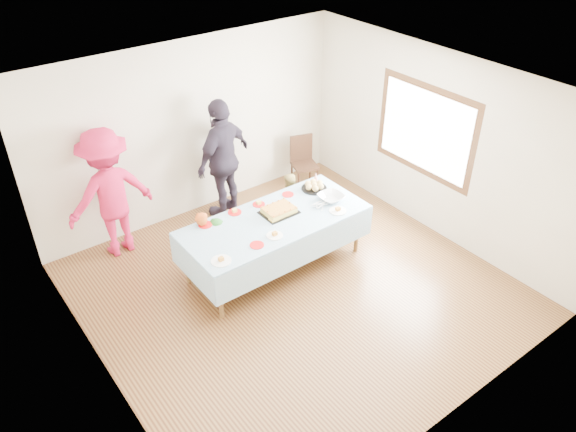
% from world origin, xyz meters
% --- Properties ---
extents(ground, '(5.00, 5.00, 0.00)m').
position_xyz_m(ground, '(0.00, 0.00, 0.00)').
color(ground, '#472614').
rests_on(ground, ground).
extents(room_walls, '(5.04, 5.04, 2.72)m').
position_xyz_m(room_walls, '(0.05, 0.00, 1.77)').
color(room_walls, '#C0B69D').
rests_on(room_walls, ground).
extents(party_table, '(2.50, 1.10, 0.78)m').
position_xyz_m(party_table, '(0.08, 0.54, 0.72)').
color(party_table, brown).
rests_on(party_table, ground).
extents(birthday_cake, '(0.47, 0.36, 0.08)m').
position_xyz_m(birthday_cake, '(0.21, 0.62, 0.82)').
color(birthday_cake, black).
rests_on(birthday_cake, party_table).
extents(rolls_tray, '(0.36, 0.36, 0.11)m').
position_xyz_m(rolls_tray, '(0.98, 0.82, 0.83)').
color(rolls_tray, black).
rests_on(rolls_tray, party_table).
extents(punch_bowl, '(0.34, 0.34, 0.08)m').
position_xyz_m(punch_bowl, '(0.98, 0.45, 0.82)').
color(punch_bowl, silver).
rests_on(punch_bowl, party_table).
extents(party_hat, '(0.09, 0.09, 0.15)m').
position_xyz_m(party_hat, '(1.13, 0.96, 0.86)').
color(party_hat, white).
rests_on(party_hat, party_table).
extents(fork_pile, '(0.24, 0.18, 0.07)m').
position_xyz_m(fork_pile, '(0.73, 0.41, 0.81)').
color(fork_pile, white).
rests_on(fork_pile, party_table).
extents(plate_red_far_a, '(0.18, 0.18, 0.01)m').
position_xyz_m(plate_red_far_a, '(-0.72, 0.96, 0.79)').
color(plate_red_far_a, red).
rests_on(plate_red_far_a, party_table).
extents(plate_red_far_b, '(0.18, 0.18, 0.01)m').
position_xyz_m(plate_red_far_b, '(-0.26, 0.98, 0.79)').
color(plate_red_far_b, red).
rests_on(plate_red_far_b, party_table).
extents(plate_red_far_c, '(0.17, 0.17, 0.01)m').
position_xyz_m(plate_red_far_c, '(0.11, 0.95, 0.79)').
color(plate_red_far_c, red).
rests_on(plate_red_far_c, party_table).
extents(plate_red_far_d, '(0.16, 0.16, 0.01)m').
position_xyz_m(plate_red_far_d, '(0.59, 0.92, 0.79)').
color(plate_red_far_d, red).
rests_on(plate_red_far_d, party_table).
extents(plate_red_near, '(0.18, 0.18, 0.01)m').
position_xyz_m(plate_red_near, '(-0.43, 0.20, 0.79)').
color(plate_red_near, red).
rests_on(plate_red_near, party_table).
extents(plate_white_left, '(0.25, 0.25, 0.01)m').
position_xyz_m(plate_white_left, '(-0.95, 0.20, 0.79)').
color(plate_white_left, white).
rests_on(plate_white_left, party_table).
extents(plate_white_mid, '(0.21, 0.21, 0.01)m').
position_xyz_m(plate_white_mid, '(-0.14, 0.23, 0.79)').
color(plate_white_mid, white).
rests_on(plate_white_mid, party_table).
extents(plate_white_right, '(0.23, 0.23, 0.01)m').
position_xyz_m(plate_white_right, '(0.87, 0.18, 0.79)').
color(plate_white_right, white).
rests_on(plate_white_right, party_table).
extents(dining_chair, '(0.49, 0.49, 0.89)m').
position_xyz_m(dining_chair, '(1.76, 2.05, 0.50)').
color(dining_chair, black).
rests_on(dining_chair, ground).
extents(toddler_left, '(0.39, 0.31, 0.96)m').
position_xyz_m(toddler_left, '(-0.76, 1.01, 0.48)').
color(toddler_left, '#C14E18').
rests_on(toddler_left, ground).
extents(toddler_mid, '(0.45, 0.36, 0.82)m').
position_xyz_m(toddler_mid, '(-0.57, 0.94, 0.41)').
color(toddler_mid, '#236622').
rests_on(toddler_mid, ground).
extents(toddler_right, '(0.50, 0.45, 0.85)m').
position_xyz_m(toddler_right, '(0.86, 1.26, 0.43)').
color(toddler_right, tan).
rests_on(toddler_right, ground).
extents(adult_left, '(1.24, 0.74, 1.88)m').
position_xyz_m(adult_left, '(-1.47, 2.20, 0.94)').
color(adult_left, '#BF1742').
rests_on(adult_left, ground).
extents(adult_right, '(1.20, 0.82, 1.89)m').
position_xyz_m(adult_right, '(0.28, 2.11, 0.95)').
color(adult_right, '#2A2331').
rests_on(adult_right, ground).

